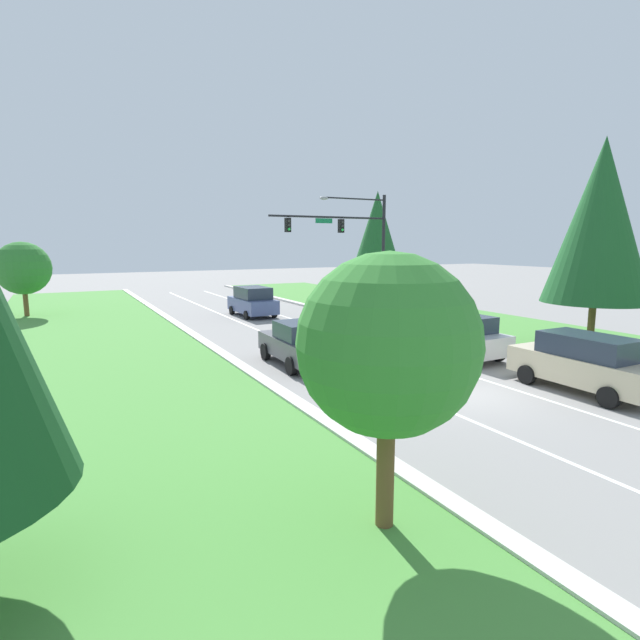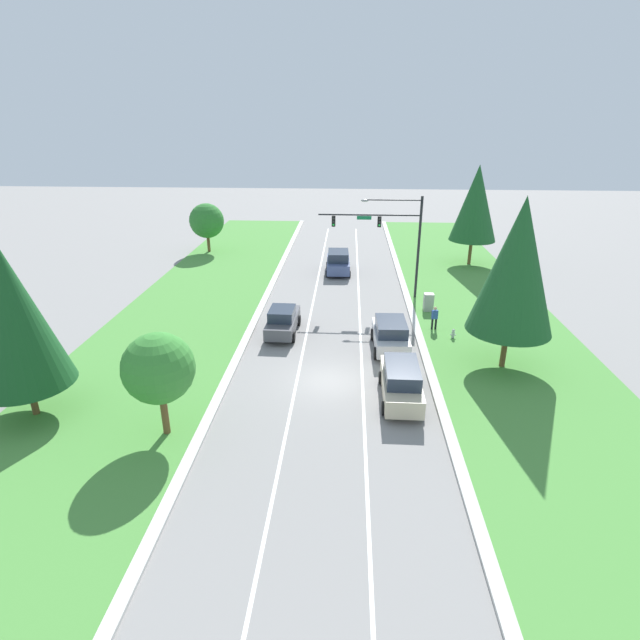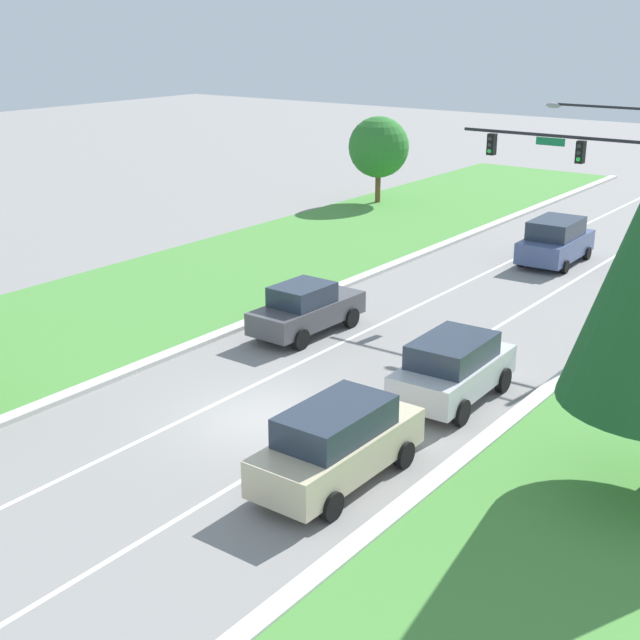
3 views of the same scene
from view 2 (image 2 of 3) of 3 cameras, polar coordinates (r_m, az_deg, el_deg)
The scene contains 20 objects.
ground_plane at distance 27.57m, azimuth 1.11°, elevation -6.98°, with size 160.00×160.00×0.00m, color gray.
curb_strip_right at distance 27.93m, azimuth 12.86°, elevation -7.00°, with size 0.50×90.00×0.15m.
curb_strip_left at distance 28.28m, azimuth -10.48°, elevation -6.41°, with size 0.50×90.00×0.15m.
grass_verge_right at distance 29.30m, azimuth 23.10°, elevation -6.96°, with size 10.00×90.00×0.08m.
grass_verge_left at distance 29.94m, azimuth -20.34°, elevation -5.90°, with size 10.00×90.00×0.08m.
lane_stripe_inner_left at distance 27.68m, azimuth -2.65°, elevation -6.87°, with size 0.14×81.00×0.01m.
lane_stripe_inner_right at distance 27.57m, azimuth 4.88°, elevation -7.06°, with size 0.14×81.00×0.01m.
traffic_signal_mast at distance 39.06m, azimuth 8.06°, elevation 9.99°, with size 7.84×0.41×8.02m.
champagne_suv at distance 25.73m, azimuth 9.26°, elevation -6.95°, with size 2.07×4.97×2.00m.
slate_blue_suv at distance 46.45m, azimuth 2.09°, elevation 6.65°, with size 2.35×4.71×2.05m.
graphite_sedan at distance 33.16m, azimuth -4.29°, elevation -0.06°, with size 2.07×4.70×1.85m.
silver_suv at distance 31.03m, azimuth 8.07°, elevation -1.65°, with size 2.28×4.58×1.94m.
utility_cabinet at distance 37.79m, azimuth 12.29°, elevation 1.95°, with size 0.70×0.60×1.40m.
pedestrian at distance 34.44m, azimuth 12.96°, elevation 0.30°, with size 0.42×0.30×1.69m.
fire_hydrant at distance 33.58m, azimuth 14.97°, elevation -1.57°, with size 0.34×0.20×0.70m.
conifer_near_right_tree at distance 28.77m, azimuth 21.58°, elevation 5.75°, with size 4.65×4.65×9.78m.
oak_near_left_tree at distance 54.63m, azimuth -12.83°, elevation 10.99°, with size 3.60×3.60×5.17m.
conifer_far_right_tree at distance 50.21m, azimuth 17.37°, elevation 12.62°, with size 4.39×4.39×9.48m.
oak_far_left_tree at distance 22.73m, azimuth -17.97°, elevation -5.28°, with size 3.16×3.16×4.96m.
conifer_mid_left_tree at distance 26.21m, azimuth -31.74°, elevation 0.49°, with size 4.32×4.32×8.69m.
Camera 2 is at (0.87, -24.07, 13.40)m, focal length 28.00 mm.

